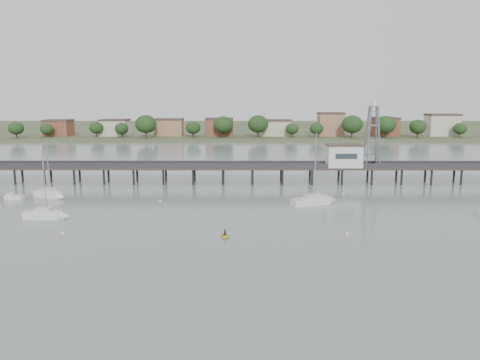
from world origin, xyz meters
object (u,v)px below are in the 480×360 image
object	(u,v)px
sailboat_a	(51,215)
white_tender	(14,197)
sailboat_c	(319,201)
yellow_dinghy	(225,238)
lattice_tower	(372,137)
pier	(238,168)
sailboat_b	(52,195)

from	to	relation	value
sailboat_a	white_tender	world-z (taller)	sailboat_a
sailboat_c	yellow_dinghy	distance (m)	27.99
lattice_tower	white_tender	xyz separation A→B (m)	(-76.31, -17.87, -10.67)
sailboat_a	lattice_tower	bearing A→B (deg)	29.54
sailboat_c	pier	bearing A→B (deg)	102.38
lattice_tower	yellow_dinghy	size ratio (longest dim) A/B	6.44
pier	yellow_dinghy	world-z (taller)	pier
lattice_tower	white_tender	distance (m)	79.09
sailboat_a	sailboat_b	xyz separation A→B (m)	(-6.30, 16.48, -0.00)
pier	lattice_tower	world-z (taller)	lattice_tower
yellow_dinghy	sailboat_c	bearing A→B (deg)	41.69
sailboat_b	white_tender	bearing A→B (deg)	-142.10
lattice_tower	sailboat_b	xyz separation A→B (m)	(-69.05, -16.56, -10.45)
sailboat_a	yellow_dinghy	size ratio (longest dim) A/B	4.96
white_tender	yellow_dinghy	distance (m)	50.30
lattice_tower	yellow_dinghy	xyz separation A→B (m)	(-33.06, -43.55, -11.10)
sailboat_a	sailboat_c	xyz separation A→B (m)	(47.02, 11.46, -0.01)
pier	sailboat_a	world-z (taller)	sailboat_a
pier	sailboat_c	bearing A→B (deg)	-53.85
pier	sailboat_b	xyz separation A→B (m)	(-37.55, -16.56, -3.15)
lattice_tower	sailboat_c	distance (m)	28.69
pier	white_tender	size ratio (longest dim) A/B	40.16
sailboat_a	sailboat_b	distance (m)	17.65
sailboat_a	sailboat_c	world-z (taller)	sailboat_c
sailboat_a	yellow_dinghy	world-z (taller)	sailboat_a
sailboat_c	yellow_dinghy	size ratio (longest dim) A/B	6.02
sailboat_c	white_tender	distance (m)	60.69
lattice_tower	yellow_dinghy	world-z (taller)	lattice_tower
sailboat_b	yellow_dinghy	xyz separation A→B (m)	(35.99, -26.99, -0.65)
lattice_tower	sailboat_a	world-z (taller)	lattice_tower
sailboat_c	yellow_dinghy	world-z (taller)	sailboat_c
pier	lattice_tower	bearing A→B (deg)	0.00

